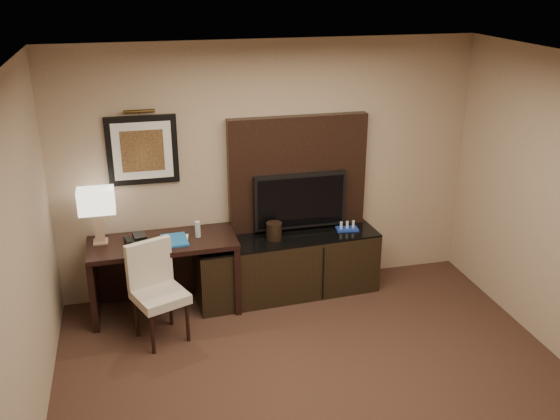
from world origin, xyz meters
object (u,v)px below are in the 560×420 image
object	(u,v)px
tv	(300,201)
water_bottle	(198,229)
desk_phone	(137,240)
ice_bucket	(274,231)
credenza	(287,265)
minibar_tray	(347,226)
desk_chair	(160,296)
desk	(165,276)
table_lamp	(98,217)

from	to	relation	value
tv	water_bottle	distance (m)	1.15
desk_phone	ice_bucket	xyz separation A→B (m)	(1.41, 0.05, -0.07)
credenza	minibar_tray	size ratio (longest dim) A/B	8.38
tv	desk_phone	size ratio (longest dim) A/B	4.75
tv	desk_chair	distance (m)	1.81
credenza	desk_phone	bearing A→B (deg)	179.52
desk	minibar_tray	size ratio (longest dim) A/B	6.28
desk	desk_chair	world-z (taller)	desk_chair
water_bottle	table_lamp	bearing A→B (deg)	174.59
minibar_tray	desk_chair	bearing A→B (deg)	-163.57
table_lamp	credenza	bearing A→B (deg)	-1.58
desk	tv	distance (m)	1.62
credenza	ice_bucket	xyz separation A→B (m)	(-0.15, -0.03, 0.43)
desk	minibar_tray	xyz separation A→B (m)	(1.99, 0.07, 0.33)
ice_bucket	table_lamp	bearing A→B (deg)	177.18
table_lamp	water_bottle	world-z (taller)	table_lamp
desk_chair	table_lamp	bearing A→B (deg)	107.13
tv	water_bottle	bearing A→B (deg)	-170.98
desk_phone	table_lamp	bearing A→B (deg)	145.75
water_bottle	ice_bucket	size ratio (longest dim) A/B	0.90
table_lamp	minibar_tray	xyz separation A→B (m)	(2.59, -0.03, -0.34)
desk_chair	table_lamp	xyz separation A→B (m)	(-0.52, 0.65, 0.59)
desk_phone	desk	bearing A→B (deg)	-6.79
ice_bucket	tv	bearing A→B (deg)	28.09
desk_chair	table_lamp	distance (m)	1.02
credenza	desk_chair	world-z (taller)	desk_chair
tv	table_lamp	xyz separation A→B (m)	(-2.08, -0.09, 0.04)
desk	credenza	size ratio (longest dim) A/B	0.75
water_bottle	minibar_tray	size ratio (longest dim) A/B	0.71
desk	credenza	bearing A→B (deg)	1.10
desk_chair	minibar_tray	xyz separation A→B (m)	(2.07, 0.61, 0.25)
desk_phone	water_bottle	size ratio (longest dim) A/B	1.26
minibar_tray	credenza	bearing A→B (deg)	-178.49
table_lamp	ice_bucket	xyz separation A→B (m)	(1.76, -0.09, -0.29)
desk	desk_phone	xyz separation A→B (m)	(-0.25, -0.03, 0.45)
desk	desk_chair	xyz separation A→B (m)	(-0.08, -0.54, 0.07)
credenza	water_bottle	distance (m)	1.09
desk	tv	world-z (taller)	tv
tv	minibar_tray	size ratio (longest dim) A/B	4.25
tv	ice_bucket	size ratio (longest dim) A/B	5.42
desk	credenza	world-z (taller)	desk
desk_phone	ice_bucket	size ratio (longest dim) A/B	1.14
minibar_tray	desk	bearing A→B (deg)	-178.05
desk	desk_phone	world-z (taller)	desk_phone
desk	ice_bucket	distance (m)	1.22
tv	table_lamp	bearing A→B (deg)	-177.60
desk	credenza	xyz separation A→B (m)	(1.31, 0.05, -0.06)
desk_chair	desk_phone	xyz separation A→B (m)	(-0.17, 0.51, 0.37)
desk	desk_chair	size ratio (longest dim) A/B	1.57
credenza	minibar_tray	world-z (taller)	minibar_tray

